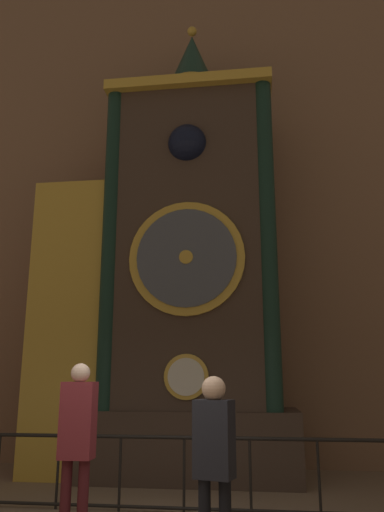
% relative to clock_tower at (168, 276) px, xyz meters
% --- Properties ---
extents(cathedral_back_wall, '(24.00, 0.32, 12.19)m').
position_rel_clock_tower_xyz_m(cathedral_back_wall, '(0.31, 1.34, 2.58)').
color(cathedral_back_wall, '#846047').
rests_on(cathedral_back_wall, ground_plane).
extents(clock_tower, '(4.74, 1.80, 8.86)m').
position_rel_clock_tower_xyz_m(clock_tower, '(0.00, 0.00, 0.00)').
color(clock_tower, '#423328').
rests_on(clock_tower, ground_plane).
extents(railing_fence, '(5.13, 0.05, 0.94)m').
position_rel_clock_tower_xyz_m(railing_fence, '(0.62, -2.15, -2.98)').
color(railing_fence, black).
rests_on(railing_fence, ground_plane).
extents(visitor_near, '(0.34, 0.23, 1.82)m').
position_rel_clock_tower_xyz_m(visitor_near, '(-0.25, -3.77, -2.41)').
color(visitor_near, '#461518').
rests_on(visitor_near, ground_plane).
extents(visitor_far, '(0.39, 0.30, 1.69)m').
position_rel_clock_tower_xyz_m(visitor_far, '(1.20, -4.24, -2.48)').
color(visitor_far, black).
rests_on(visitor_far, ground_plane).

